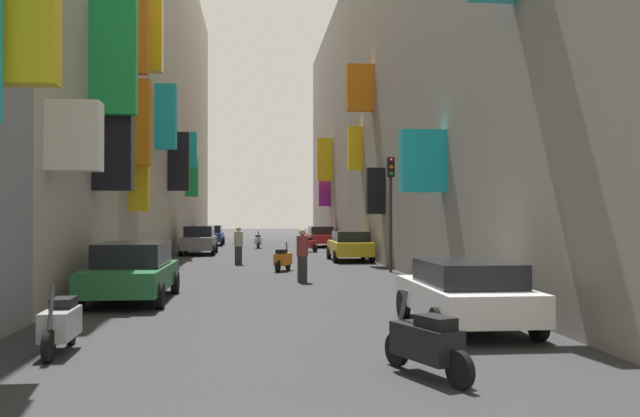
# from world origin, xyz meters

# --- Properties ---
(ground_plane) EXTENTS (140.00, 140.00, 0.00)m
(ground_plane) POSITION_xyz_m (0.00, 30.00, 0.00)
(ground_plane) COLOR #2D2D30
(building_left_mid_c) EXTENTS (7.17, 36.85, 19.37)m
(building_left_mid_c) POSITION_xyz_m (-8.00, 41.56, 9.68)
(building_left_mid_c) COLOR #BCB29E
(building_left_mid_c) RESTS_ON ground
(building_right_mid_a) EXTENTS (7.31, 29.77, 17.35)m
(building_right_mid_a) POSITION_xyz_m (7.99, 21.47, 8.67)
(building_right_mid_a) COLOR gray
(building_right_mid_a) RESTS_ON ground
(building_right_mid_b) EXTENTS (7.10, 23.65, 16.63)m
(building_right_mid_b) POSITION_xyz_m (8.00, 48.17, 8.31)
(building_right_mid_b) COLOR gray
(building_right_mid_b) RESTS_ON ground
(parked_car_green) EXTENTS (2.02, 4.49, 1.47)m
(parked_car_green) POSITION_xyz_m (-3.68, 14.76, 0.77)
(parked_car_green) COLOR #236638
(parked_car_green) RESTS_ON ground
(parked_car_blue) EXTENTS (1.92, 3.98, 1.43)m
(parked_car_blue) POSITION_xyz_m (-3.73, 44.98, 0.75)
(parked_car_blue) COLOR navy
(parked_car_blue) RESTS_ON ground
(parked_car_white) EXTENTS (1.98, 3.94, 1.31)m
(parked_car_white) POSITION_xyz_m (3.47, 9.89, 0.70)
(parked_car_white) COLOR white
(parked_car_white) RESTS_ON ground
(parked_car_yellow) EXTENTS (1.88, 3.95, 1.41)m
(parked_car_yellow) POSITION_xyz_m (3.93, 28.28, 0.75)
(parked_car_yellow) COLOR gold
(parked_car_yellow) RESTS_ON ground
(parked_car_red) EXTENTS (1.85, 4.42, 1.40)m
(parked_car_red) POSITION_xyz_m (3.89, 41.91, 0.74)
(parked_car_red) COLOR #B21E1E
(parked_car_red) RESTS_ON ground
(parked_car_grey) EXTENTS (1.90, 4.08, 1.57)m
(parked_car_grey) POSITION_xyz_m (-3.64, 34.34, 0.81)
(parked_car_grey) COLOR slate
(parked_car_grey) RESTS_ON ground
(scooter_orange) EXTENTS (0.77, 1.80, 1.13)m
(scooter_orange) POSITION_xyz_m (0.53, 23.09, 0.46)
(scooter_orange) COLOR orange
(scooter_orange) RESTS_ON ground
(scooter_silver) EXTENTS (0.48, 1.83, 1.13)m
(scooter_silver) POSITION_xyz_m (-3.62, 8.40, 0.46)
(scooter_silver) COLOR #ADADB2
(scooter_silver) RESTS_ON ground
(scooter_white) EXTENTS (0.49, 1.84, 1.13)m
(scooter_white) POSITION_xyz_m (-0.35, 40.60, 0.46)
(scooter_white) COLOR silver
(scooter_white) RESTS_ON ground
(scooter_red) EXTENTS (0.81, 1.81, 1.13)m
(scooter_red) POSITION_xyz_m (2.66, 35.94, 0.46)
(scooter_red) COLOR red
(scooter_red) RESTS_ON ground
(scooter_black) EXTENTS (0.82, 1.79, 1.13)m
(scooter_black) POSITION_xyz_m (1.76, 6.32, 0.46)
(scooter_black) COLOR black
(scooter_black) RESTS_ON ground
(pedestrian_crossing) EXTENTS (0.50, 0.50, 1.66)m
(pedestrian_crossing) POSITION_xyz_m (-1.27, 26.50, 0.83)
(pedestrian_crossing) COLOR #2E2E2E
(pedestrian_crossing) RESTS_ON ground
(pedestrian_near_left) EXTENTS (0.38, 0.38, 1.73)m
(pedestrian_near_left) POSITION_xyz_m (0.98, 18.83, 0.87)
(pedestrian_near_left) COLOR #2C2C2C
(pedestrian_near_left) RESTS_ON ground
(traffic_light_near_corner) EXTENTS (0.26, 0.34, 4.38)m
(traffic_light_near_corner) POSITION_xyz_m (4.61, 22.19, 2.98)
(traffic_light_near_corner) COLOR #2D2D2D
(traffic_light_near_corner) RESTS_ON ground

